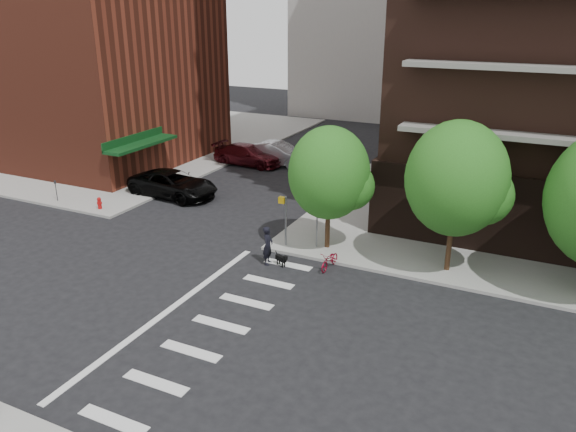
{
  "coord_description": "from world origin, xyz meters",
  "views": [
    {
      "loc": [
        13.62,
        -15.93,
        11.65
      ],
      "look_at": [
        3.0,
        6.0,
        2.5
      ],
      "focal_mm": 35.0,
      "sensor_mm": 36.0,
      "label": 1
    }
  ],
  "objects_px": {
    "parked_car_black": "(173,184)",
    "parked_car_silver": "(278,154)",
    "fire_hydrant": "(99,202)",
    "dog_walker": "(268,245)",
    "parked_car_maroon": "(248,155)",
    "scooter": "(330,260)"
  },
  "relations": [
    {
      "from": "fire_hydrant",
      "to": "scooter",
      "type": "distance_m",
      "value": 15.5
    },
    {
      "from": "parked_car_maroon",
      "to": "parked_car_silver",
      "type": "distance_m",
      "value": 2.36
    },
    {
      "from": "parked_car_maroon",
      "to": "parked_car_black",
      "type": "bearing_deg",
      "value": 178.17
    },
    {
      "from": "scooter",
      "to": "parked_car_black",
      "type": "bearing_deg",
      "value": 161.34
    },
    {
      "from": "fire_hydrant",
      "to": "dog_walker",
      "type": "height_order",
      "value": "dog_walker"
    },
    {
      "from": "dog_walker",
      "to": "parked_car_maroon",
      "type": "bearing_deg",
      "value": 24.26
    },
    {
      "from": "parked_car_black",
      "to": "parked_car_silver",
      "type": "height_order",
      "value": "parked_car_silver"
    },
    {
      "from": "fire_hydrant",
      "to": "dog_walker",
      "type": "bearing_deg",
      "value": -9.48
    },
    {
      "from": "fire_hydrant",
      "to": "dog_walker",
      "type": "relative_size",
      "value": 0.38
    },
    {
      "from": "fire_hydrant",
      "to": "dog_walker",
      "type": "xyz_separation_m",
      "value": [
        12.58,
        -2.1,
        0.4
      ]
    },
    {
      "from": "parked_car_silver",
      "to": "parked_car_maroon",
      "type": "bearing_deg",
      "value": 121.26
    },
    {
      "from": "parked_car_black",
      "to": "parked_car_silver",
      "type": "bearing_deg",
      "value": -10.8
    },
    {
      "from": "parked_car_silver",
      "to": "scooter",
      "type": "xyz_separation_m",
      "value": [
        10.54,
        -15.5,
        -0.44
      ]
    },
    {
      "from": "parked_car_black",
      "to": "dog_walker",
      "type": "relative_size",
      "value": 3.17
    },
    {
      "from": "fire_hydrant",
      "to": "scooter",
      "type": "bearing_deg",
      "value": -4.81
    },
    {
      "from": "parked_car_black",
      "to": "fire_hydrant",
      "type": "bearing_deg",
      "value": 155.42
    },
    {
      "from": "parked_car_black",
      "to": "parked_car_maroon",
      "type": "distance_m",
      "value": 8.84
    },
    {
      "from": "fire_hydrant",
      "to": "parked_car_black",
      "type": "bearing_deg",
      "value": 61.55
    },
    {
      "from": "parked_car_black",
      "to": "dog_walker",
      "type": "bearing_deg",
      "value": -117.82
    },
    {
      "from": "fire_hydrant",
      "to": "parked_car_silver",
      "type": "height_order",
      "value": "parked_car_silver"
    },
    {
      "from": "parked_car_maroon",
      "to": "parked_car_silver",
      "type": "height_order",
      "value": "parked_car_silver"
    },
    {
      "from": "parked_car_maroon",
      "to": "dog_walker",
      "type": "bearing_deg",
      "value": -145.64
    }
  ]
}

